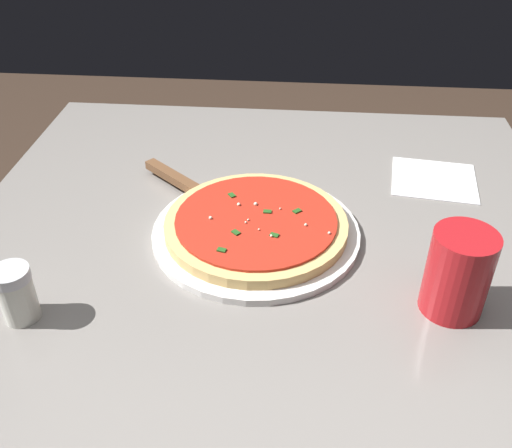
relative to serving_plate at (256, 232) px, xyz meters
name	(u,v)px	position (x,y,z in m)	size (l,w,h in m)	color
restaurant_table	(265,309)	(0.01, 0.02, -0.15)	(0.90, 0.92, 0.75)	black
serving_plate	(256,232)	(0.00, 0.00, 0.00)	(0.30, 0.30, 0.01)	white
pizza	(256,224)	(0.00, 0.00, 0.01)	(0.27, 0.27, 0.02)	#DBB26B
pizza_server	(189,187)	(-0.10, -0.12, 0.01)	(0.18, 0.20, 0.01)	silver
cup_tall_drink	(458,273)	(0.13, 0.26, 0.05)	(0.08, 0.08, 0.11)	#B2191E
napkin_folded_right	(434,180)	(-0.18, 0.29, 0.00)	(0.13, 0.14, 0.00)	white
parmesan_shaker	(16,294)	(0.19, -0.27, 0.03)	(0.05, 0.05, 0.07)	silver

